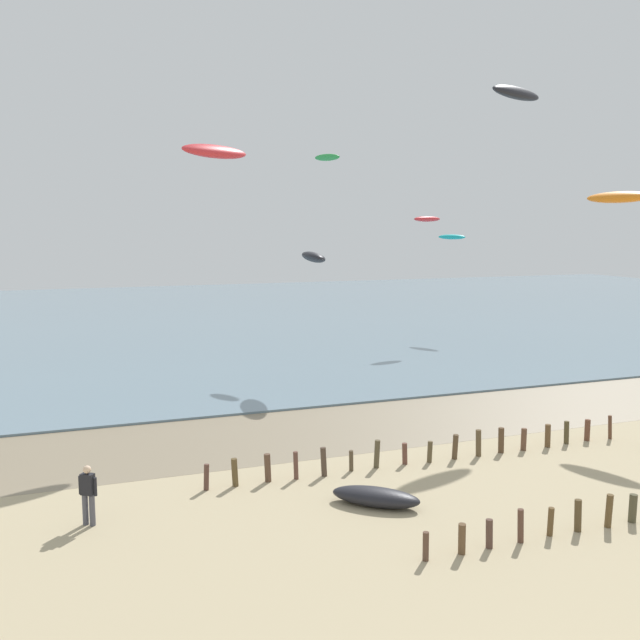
# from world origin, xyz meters

# --- Properties ---
(wet_sand_strip) EXTENTS (120.00, 6.79, 0.01)m
(wet_sand_strip) POSITION_xyz_m (0.00, 19.69, 0.00)
(wet_sand_strip) COLOR #84755B
(wet_sand_strip) RESTS_ON ground
(sea) EXTENTS (160.00, 70.00, 0.10)m
(sea) POSITION_xyz_m (0.00, 58.08, 0.05)
(sea) COLOR slate
(sea) RESTS_ON ground
(groyne_far) EXTENTS (16.08, 0.38, 0.99)m
(groyne_far) POSITION_xyz_m (4.60, 14.68, 0.44)
(groyne_far) COLOR brown
(groyne_far) RESTS_ON ground
(person_far_down_beach) EXTENTS (0.48, 0.39, 1.71)m
(person_far_down_beach) POSITION_xyz_m (-7.14, 13.23, 0.92)
(person_far_down_beach) COLOR #4C4C56
(person_far_down_beach) RESTS_ON ground
(grounded_kite) EXTENTS (2.67, 2.47, 0.54)m
(grounded_kite) POSITION_xyz_m (0.92, 11.72, 0.27)
(grounded_kite) COLOR black
(grounded_kite) RESTS_ON ground
(kite_aloft_1) EXTENTS (1.55, 2.10, 0.56)m
(kite_aloft_1) POSITION_xyz_m (8.44, 35.44, 12.55)
(kite_aloft_1) COLOR green
(kite_aloft_2) EXTENTS (3.82, 2.41, 1.05)m
(kite_aloft_2) POSITION_xyz_m (14.08, 23.97, 14.83)
(kite_aloft_2) COLOR black
(kite_aloft_3) EXTENTS (1.47, 3.35, 0.81)m
(kite_aloft_3) POSITION_xyz_m (5.07, 28.66, 6.66)
(kite_aloft_3) COLOR black
(kite_aloft_4) EXTENTS (3.55, 2.44, 0.90)m
(kite_aloft_4) POSITION_xyz_m (-0.97, 24.64, 11.51)
(kite_aloft_4) COLOR red
(kite_aloft_5) EXTENTS (2.45, 1.30, 0.44)m
(kite_aloft_5) POSITION_xyz_m (16.88, 37.83, 8.80)
(kite_aloft_5) COLOR red
(kite_aloft_6) EXTENTS (2.00, 3.25, 0.69)m
(kite_aloft_6) POSITION_xyz_m (15.80, 18.50, 9.55)
(kite_aloft_6) COLOR orange
(kite_aloft_8) EXTENTS (1.73, 2.43, 0.40)m
(kite_aloft_8) POSITION_xyz_m (20.41, 40.34, 7.50)
(kite_aloft_8) COLOR #19B2B7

